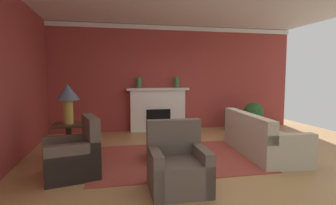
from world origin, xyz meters
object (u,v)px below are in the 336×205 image
at_px(armchair_facing_fireplace, 178,168).
at_px(table_lamp, 68,96).
at_px(coffee_table, 173,142).
at_px(potted_plant, 253,114).
at_px(vase_tall_corner, 229,120).
at_px(fireplace, 158,111).
at_px(side_table, 69,139).
at_px(vase_mantel_left, 139,83).
at_px(sofa, 261,140).
at_px(armchair_near_window, 74,157).
at_px(vase_mantel_right, 176,82).

height_order(armchair_facing_fireplace, table_lamp, table_lamp).
bearing_deg(coffee_table, potted_plant, 36.57).
height_order(armchair_facing_fireplace, vase_tall_corner, armchair_facing_fireplace).
xyz_separation_m(armchair_facing_fireplace, potted_plant, (3.18, 3.57, 0.19)).
bearing_deg(fireplace, table_lamp, -131.15).
distance_m(side_table, potted_plant, 5.20).
relative_size(vase_mantel_left, potted_plant, 0.37).
xyz_separation_m(armchair_facing_fireplace, table_lamp, (-1.68, 1.75, 0.92)).
height_order(sofa, armchair_facing_fireplace, armchair_facing_fireplace).
bearing_deg(armchair_near_window, vase_mantel_left, 67.02).
xyz_separation_m(sofa, side_table, (-3.77, 0.42, 0.10)).
xyz_separation_m(vase_tall_corner, vase_mantel_right, (-1.58, 0.25, 1.12)).
relative_size(sofa, side_table, 3.10).
xyz_separation_m(fireplace, armchair_facing_fireplace, (-0.45, -4.19, -0.29)).
bearing_deg(fireplace, sofa, -60.28).
height_order(armchair_facing_fireplace, coffee_table, armchair_facing_fireplace).
distance_m(side_table, vase_mantel_left, 3.04).
relative_size(armchair_facing_fireplace, side_table, 1.36).
height_order(vase_tall_corner, vase_mantel_right, vase_mantel_right).
height_order(coffee_table, vase_mantel_left, vase_mantel_left).
xyz_separation_m(fireplace, sofa, (1.63, -2.86, -0.30)).
bearing_deg(armchair_facing_fireplace, armchair_near_window, 150.65).
height_order(armchair_near_window, potted_plant, armchair_near_window).
height_order(fireplace, vase_mantel_right, vase_mantel_right).
bearing_deg(vase_tall_corner, table_lamp, -153.31).
distance_m(armchair_near_window, armchair_facing_fireplace, 1.72).
relative_size(armchair_near_window, side_table, 1.38).
relative_size(armchair_near_window, vase_tall_corner, 1.61).
xyz_separation_m(sofa, armchair_near_window, (-3.58, -0.49, 0.01)).
bearing_deg(potted_plant, vase_mantel_right, 165.42).
bearing_deg(armchair_facing_fireplace, sofa, 32.54).
bearing_deg(armchair_near_window, armchair_facing_fireplace, -29.35).
relative_size(sofa, potted_plant, 2.61).
bearing_deg(armchair_near_window, fireplace, 59.80).
xyz_separation_m(fireplace, potted_plant, (2.73, -0.62, -0.10)).
bearing_deg(fireplace, potted_plant, -12.73).
bearing_deg(table_lamp, coffee_table, -9.64).
height_order(side_table, vase_mantel_right, vase_mantel_right).
xyz_separation_m(fireplace, vase_mantel_right, (0.55, -0.05, 0.83)).
relative_size(sofa, armchair_near_window, 2.24).
relative_size(coffee_table, vase_tall_corner, 1.66).
distance_m(vase_tall_corner, potted_plant, 0.70).
bearing_deg(potted_plant, vase_tall_corner, 152.15).
xyz_separation_m(armchair_near_window, vase_mantel_left, (1.40, 3.30, 1.11)).
height_order(sofa, vase_tall_corner, sofa).
bearing_deg(vase_mantel_right, side_table, -138.28).
bearing_deg(vase_mantel_right, fireplace, 174.84).
relative_size(armchair_near_window, coffee_table, 0.97).
distance_m(armchair_near_window, vase_mantel_left, 3.75).
relative_size(vase_mantel_right, vase_mantel_left, 1.05).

